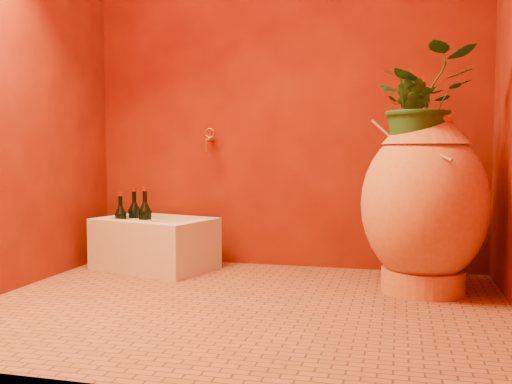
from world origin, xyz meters
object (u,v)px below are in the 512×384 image
(wine_bottle_a, at_px, (145,222))
(wine_bottle_c, at_px, (134,220))
(stone_basin, at_px, (155,245))
(amphora, at_px, (424,204))
(wine_bottle_b, at_px, (121,224))
(wall_tap, at_px, (209,139))

(wine_bottle_a, distance_m, wine_bottle_c, 0.15)
(stone_basin, bearing_deg, wine_bottle_a, -150.81)
(amphora, distance_m, wine_bottle_b, 1.82)
(stone_basin, bearing_deg, amphora, -7.01)
(stone_basin, distance_m, wine_bottle_b, 0.25)
(stone_basin, height_order, wine_bottle_b, wine_bottle_b)
(amphora, xyz_separation_m, wall_tap, (-1.32, 0.43, 0.35))
(stone_basin, distance_m, wine_bottle_c, 0.23)
(amphora, height_order, wine_bottle_a, amphora)
(stone_basin, relative_size, wall_tap, 5.06)
(amphora, distance_m, wine_bottle_a, 1.67)
(wine_bottle_a, bearing_deg, wine_bottle_b, -169.85)
(stone_basin, height_order, wall_tap, wall_tap)
(amphora, distance_m, stone_basin, 1.64)
(wall_tap, bearing_deg, wine_bottle_c, -160.28)
(amphora, xyz_separation_m, wine_bottle_a, (-1.65, 0.17, -0.16))
(stone_basin, xyz_separation_m, wall_tap, (0.28, 0.23, 0.66))
(wine_bottle_c, bearing_deg, wine_bottle_a, -38.88)
(amphora, xyz_separation_m, wine_bottle_c, (-1.77, 0.27, -0.17))
(wine_bottle_b, bearing_deg, amphora, -4.46)
(wine_bottle_b, bearing_deg, wine_bottle_c, 75.69)
(wine_bottle_a, height_order, wine_bottle_b, wine_bottle_a)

